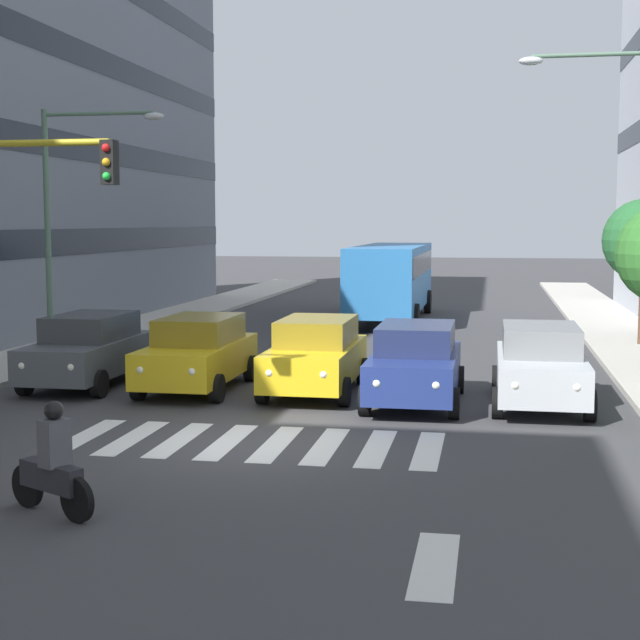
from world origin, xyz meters
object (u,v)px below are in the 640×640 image
bus_behind_traffic (392,274)px  street_lamp_left (630,181)px  street_lamp_right (68,205)px  car_0 (540,365)px  motorcycle_with_rider (52,468)px  car_4 (89,349)px  car_1 (415,363)px  car_3 (198,352)px  car_2 (316,355)px

bus_behind_traffic → street_lamp_left: 16.68m
street_lamp_right → car_0: bearing=163.8°
motorcycle_with_rider → bus_behind_traffic: bearing=-93.9°
car_4 → street_lamp_left: size_ratio=0.57×
car_1 → street_lamp_right: 11.05m
car_3 → street_lamp_left: bearing=-169.1°
car_1 → car_3: size_ratio=1.00×
car_3 → street_lamp_left: (-9.87, -1.90, 3.99)m
car_0 → car_4: 10.60m
car_1 → car_2: same height
car_3 → street_lamp_left: 10.81m
car_0 → street_lamp_left: (-2.05, -2.47, 3.99)m
street_lamp_left → street_lamp_right: size_ratio=1.14×
car_0 → car_3: bearing=-4.2°
car_4 → bus_behind_traffic: bus_behind_traffic is taller
car_4 → street_lamp_right: (1.82, -2.95, 3.51)m
car_2 → motorcycle_with_rider: car_2 is taller
car_0 → bus_behind_traffic: bus_behind_traffic is taller
car_1 → street_lamp_left: street_lamp_left is taller
street_lamp_right → bus_behind_traffic: bearing=-118.4°
car_0 → street_lamp_right: size_ratio=0.65×
car_1 → car_2: size_ratio=1.00×
car_3 → motorcycle_with_rider: size_ratio=2.83×
car_3 → car_4: 2.77m
car_0 → motorcycle_with_rider: size_ratio=2.83×
car_0 → motorcycle_with_rider: car_0 is taller
car_2 → car_4: 5.57m
car_2 → bus_behind_traffic: bus_behind_traffic is taller
motorcycle_with_rider → street_lamp_left: size_ratio=0.20×
street_lamp_left → street_lamp_right: 14.51m
car_0 → motorcycle_with_rider: (6.82, 8.98, -0.24)m
motorcycle_with_rider → car_3: bearing=-84.1°
car_2 → car_3: bearing=1.7°
car_0 → street_lamp_right: (12.40, -3.61, 3.51)m
car_1 → motorcycle_with_rider: (4.17, 8.75, -0.24)m
car_4 → car_3: bearing=178.1°
car_4 → bus_behind_traffic: size_ratio=0.42×
car_4 → bus_behind_traffic: bearing=-108.5°
car_4 → motorcycle_with_rider: bearing=111.3°
bus_behind_traffic → street_lamp_left: bearing=115.5°
car_1 → street_lamp_left: size_ratio=0.57×
bus_behind_traffic → motorcycle_with_rider: (1.81, 26.25, -1.21)m
car_0 → car_2: size_ratio=1.00×
bus_behind_traffic → street_lamp_right: (7.39, 13.66, 2.54)m
car_3 → motorcycle_with_rider: (-0.99, 9.55, -0.24)m
car_4 → street_lamp_left: (-12.64, -1.81, 3.99)m
motorcycle_with_rider → car_1: bearing=-115.5°
car_2 → street_lamp_right: street_lamp_right is taller
car_3 → car_1: bearing=171.3°
car_2 → car_4: size_ratio=1.00×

